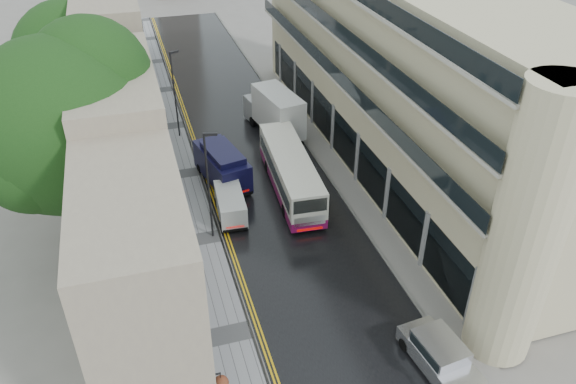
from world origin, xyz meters
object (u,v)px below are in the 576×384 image
tree_far (78,79)px  cream_bus (285,198)px  tree_near (66,153)px  lamp_post_near (209,188)px  navy_van (219,181)px  white_van (221,218)px  pedestrian (173,173)px  white_lorry (272,124)px  lamp_post_far (175,96)px

tree_far → cream_bus: (12.22, -12.81, -4.76)m
tree_near → lamp_post_near: size_ratio=1.91×
tree_far → navy_van: size_ratio=2.20×
tree_near → white_van: tree_near is taller
tree_near → cream_bus: 13.66m
tree_near → pedestrian: bearing=46.3°
tree_near → navy_van: size_ratio=2.45×
lamp_post_near → cream_bus: bearing=24.9°
tree_far → pedestrian: size_ratio=6.76×
white_lorry → navy_van: white_lorry is taller
pedestrian → white_van: bearing=120.8°
tree_far → pedestrian: 10.24m
navy_van → lamp_post_near: bearing=-119.2°
white_van → lamp_post_near: bearing=-136.5°
tree_far → navy_van: 13.57m
white_van → white_lorry: bearing=62.3°
cream_bus → lamp_post_near: 5.59m
cream_bus → white_van: bearing=-172.6°
cream_bus → pedestrian: size_ratio=5.75×
tree_near → lamp_post_near: tree_near is taller
white_van → navy_van: navy_van is taller
white_lorry → white_van: (-6.14, -10.03, -1.13)m
white_lorry → lamp_post_near: 12.76m
navy_van → lamp_post_near: lamp_post_near is taller
tree_near → tree_far: bearing=88.7°
white_van → lamp_post_far: lamp_post_far is taller
cream_bus → pedestrian: bearing=141.5°
lamp_post_far → lamp_post_near: bearing=-112.6°
pedestrian → lamp_post_near: (1.58, -6.86, 2.71)m
tree_far → white_lorry: size_ratio=1.62×
tree_far → white_lorry: (14.04, -3.06, -4.19)m
navy_van → lamp_post_far: 10.56m
cream_bus → white_lorry: white_lorry is taller
white_lorry → navy_van: size_ratio=1.36×
white_lorry → navy_van: 8.47m
navy_van → lamp_post_far: bearing=86.5°
white_lorry → white_van: bearing=-131.4°
lamp_post_far → pedestrian: bearing=-123.7°
navy_van → pedestrian: 3.93m
tree_far → lamp_post_near: size_ratio=1.71×
pedestrian → lamp_post_far: bearing=-89.6°
tree_far → white_van: bearing=-58.9°
tree_far → white_lorry: bearing=-12.3°
navy_van → tree_near: bearing=-170.0°
lamp_post_near → lamp_post_far: (-0.21, 14.44, -0.04)m
tree_near → lamp_post_far: bearing=62.1°
tree_near → white_lorry: size_ratio=1.80×
navy_van → tree_far: bearing=120.0°
tree_near → white_lorry: bearing=34.7°
navy_van → lamp_post_near: size_ratio=0.78×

